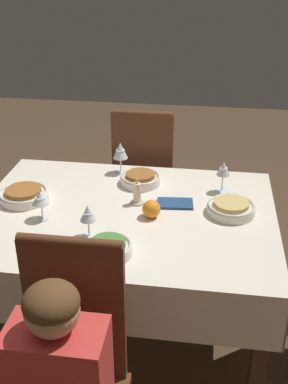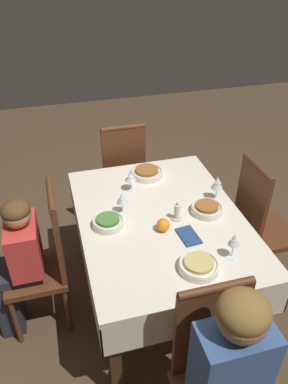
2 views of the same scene
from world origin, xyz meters
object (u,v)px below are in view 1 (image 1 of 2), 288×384
Objects in this scene: bowl_north at (140,178)px; candle_centerpiece at (137,195)px; chair_south at (71,373)px; napkin_red_folded at (175,203)px; bowl_east at (231,208)px; wine_glass_north at (120,151)px; bowl_west at (24,195)px; orange_fruit at (151,209)px; wine_glass_west at (41,198)px; dining_table at (125,229)px; chair_north at (145,183)px; wine_glass_south at (88,214)px; wine_glass_east at (223,170)px; bowl_south at (108,248)px.

bowl_north is 0.20m from candle_centerpiece.
napkin_red_folded is at bearing 71.72° from chair_south.
bowl_north is (0.08, 1.01, 0.24)m from chair_south.
wine_glass_north is (-0.56, 0.35, 0.09)m from bowl_east.
orange_fruit is (0.60, -0.07, 0.01)m from bowl_west.
bowl_east is 0.82m from wine_glass_west.
chair_north reaches higher than dining_table.
dining_table is at bearing -77.12° from wine_glass_north.
bowl_west is at bearing 145.13° from wine_glass_south.
bowl_east is 1.58× the size of wine_glass_west.
wine_glass_west is at bearing -159.73° from napkin_red_folded.
candle_centerpiece is at bearing -155.18° from wine_glass_east.
candle_centerpiece is (0.06, -0.63, 0.26)m from chair_north.
bowl_east and bowl_west have the same top height.
bowl_north is at bearing 86.93° from bowl_south.
bowl_north is 0.86× the size of bowl_west.
dining_table is 0.46m from wine_glass_north.
dining_table is at bearing -173.02° from bowl_east.
chair_south is 12.73× the size of orange_fruit.
wine_glass_west is 0.79× the size of napkin_red_folded.
chair_north reaches higher than bowl_east.
bowl_east is (0.48, -0.66, 0.24)m from chair_north.
wine_glass_east is 0.54m from wine_glass_north.
dining_table is 9.29× the size of wine_glass_south.
wine_glass_south is at bearing -135.76° from napkin_red_folded.
bowl_south is (-0.47, -0.38, 0.00)m from bowl_east.
napkin_red_folded is (-0.21, -0.17, -0.11)m from wine_glass_east.
bowl_west is at bearing -175.51° from candle_centerpiece.
bowl_south is 0.60m from bowl_west.
dining_table is 0.26m from napkin_red_folded.
napkin_red_folded is (0.27, 0.82, 0.22)m from chair_south.
wine_glass_west is (-0.28, 0.61, 0.31)m from chair_south.
bowl_west is at bearing 132.91° from wine_glass_west.
wine_glass_north is 0.45m from napkin_red_folded.
bowl_east and bowl_north have the same top height.
orange_fruit is at bearing -54.66° from candle_centerpiece.
dining_table is 0.54m from wine_glass_east.
dining_table is at bearing -155.47° from napkin_red_folded.
wine_glass_south is at bearing -138.02° from wine_glass_east.
wine_glass_north is 0.98× the size of napkin_red_folded.
bowl_west is (-0.39, -0.36, -0.09)m from wine_glass_north.
bowl_north is 1.16× the size of napkin_red_folded.
wine_glass_south is 0.46m from napkin_red_folded.
bowl_east is 0.93× the size of bowl_west.
wine_glass_east reaches higher than bowl_east.
chair_south is 0.89m from napkin_red_folded.
chair_south is 7.89× the size of candle_centerpiece.
wine_glass_north is (-0.08, -0.32, 0.33)m from chair_north.
bowl_south is at bearing -96.72° from candle_centerpiece.
wine_glass_west is at bearing 114.85° from chair_south.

